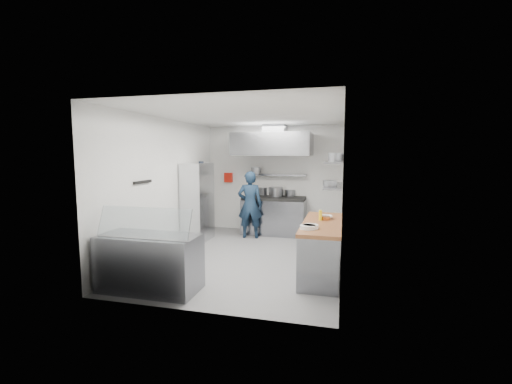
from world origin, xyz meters
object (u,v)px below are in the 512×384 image
(chef, at_px, (250,205))
(display_case, at_px, (150,263))
(gas_range, at_px, (274,217))
(wire_rack, at_px, (198,202))

(chef, relative_size, display_case, 1.10)
(gas_range, height_order, chef, chef)
(gas_range, bearing_deg, wire_rack, -145.55)
(wire_rack, xyz_separation_m, display_case, (0.53, -2.98, -0.50))
(chef, bearing_deg, gas_range, -141.19)
(chef, distance_m, wire_rack, 1.27)
(gas_range, relative_size, chef, 0.97)
(display_case, bearing_deg, wire_rack, 100.08)
(wire_rack, bearing_deg, display_case, -79.92)
(chef, height_order, display_case, chef)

